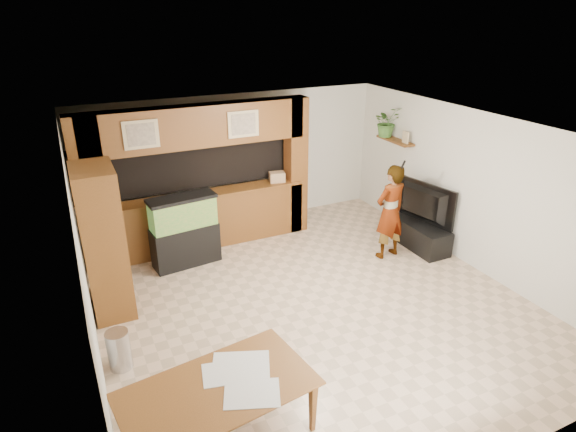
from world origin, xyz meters
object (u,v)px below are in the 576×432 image
dining_table (221,416)px  television (420,204)px  aquarium (185,232)px  person (390,212)px  pantry_cabinet (103,242)px

dining_table → television: bearing=22.1°
aquarium → person: person is taller
pantry_cabinet → dining_table: bearing=-76.6°
dining_table → aquarium: bearing=72.9°
television → person: size_ratio=0.76×
television → pantry_cabinet: bearing=75.5°
pantry_cabinet → person: (4.61, -0.37, -0.24)m
pantry_cabinet → television: size_ratio=1.70×
pantry_cabinet → person: pantry_cabinet is taller
person → dining_table: bearing=25.5°
person → dining_table: (-3.91, -2.57, -0.51)m
aquarium → dining_table: aquarium is taller
pantry_cabinet → person: 4.63m
television → dining_table: television is taller
television → dining_table: bearing=108.3°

